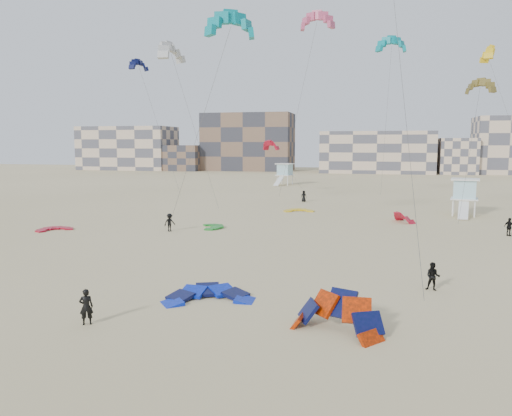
% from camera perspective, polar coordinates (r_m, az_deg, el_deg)
% --- Properties ---
extents(ground, '(320.00, 320.00, 0.00)m').
position_cam_1_polar(ground, '(25.04, -10.10, -12.21)').
color(ground, beige).
rests_on(ground, ground).
extents(kite_ground_blue, '(5.80, 5.94, 1.89)m').
position_cam_1_polar(kite_ground_blue, '(27.44, -5.45, -10.38)').
color(kite_ground_blue, '#0C25DD').
rests_on(kite_ground_blue, ground).
extents(kite_ground_orange, '(5.63, 5.57, 4.32)m').
position_cam_1_polar(kite_ground_orange, '(23.22, 9.06, -13.78)').
color(kite_ground_orange, '#FF2F00').
rests_on(kite_ground_orange, ground).
extents(kite_ground_red, '(4.42, 4.42, 0.58)m').
position_cam_1_polar(kite_ground_red, '(52.43, -22.04, -2.37)').
color(kite_ground_red, '#AF1633').
rests_on(kite_ground_red, ground).
extents(kite_ground_green, '(4.10, 3.99, 0.58)m').
position_cam_1_polar(kite_ground_green, '(50.24, -5.03, -2.26)').
color(kite_ground_green, '#208B2A').
rests_on(kite_ground_green, ground).
extents(kite_ground_red_far, '(3.94, 3.89, 2.96)m').
position_cam_1_polar(kite_ground_red_far, '(55.87, 16.52, -1.57)').
color(kite_ground_red_far, '#AF1633').
rests_on(kite_ground_red_far, ground).
extents(kite_ground_yellow, '(4.05, 4.19, 0.68)m').
position_cam_1_polar(kite_ground_yellow, '(62.40, 4.93, -0.39)').
color(kite_ground_yellow, yellow).
rests_on(kite_ground_yellow, ground).
extents(kitesurfer_main, '(0.74, 0.65, 1.70)m').
position_cam_1_polar(kitesurfer_main, '(24.79, -18.84, -10.63)').
color(kitesurfer_main, black).
rests_on(kitesurfer_main, ground).
extents(kitesurfer_b, '(0.91, 0.78, 1.63)m').
position_cam_1_polar(kitesurfer_b, '(30.46, 19.57, -7.39)').
color(kitesurfer_b, black).
rests_on(kitesurfer_b, ground).
extents(kitesurfer_c, '(1.21, 1.27, 1.73)m').
position_cam_1_polar(kitesurfer_c, '(48.57, -9.84, -1.64)').
color(kitesurfer_c, black).
rests_on(kitesurfer_c, ground).
extents(kitesurfer_d, '(0.98, 0.99, 1.68)m').
position_cam_1_polar(kitesurfer_d, '(50.92, 26.97, -1.95)').
color(kitesurfer_d, black).
rests_on(kitesurfer_d, ground).
extents(kitesurfer_e, '(0.88, 0.64, 1.65)m').
position_cam_1_polar(kitesurfer_e, '(72.69, 5.48, 1.35)').
color(kitesurfer_e, black).
rests_on(kitesurfer_e, ground).
extents(kite_fly_teal_a, '(8.42, 5.44, 18.31)m').
position_cam_1_polar(kite_fly_teal_a, '(44.08, -2.90, 19.97)').
color(kite_fly_teal_a, '#098B99').
rests_on(kite_fly_teal_a, ground).
extents(kite_fly_grey, '(7.69, 4.68, 18.97)m').
position_cam_1_polar(kite_fly_grey, '(59.22, -9.68, 17.00)').
color(kite_fly_grey, beige).
rests_on(kite_fly_grey, ground).
extents(kite_fly_pink, '(7.82, 7.33, 23.46)m').
position_cam_1_polar(kite_fly_pink, '(65.72, 6.98, 20.34)').
color(kite_fly_pink, '#F45D8F').
rests_on(kite_fly_pink, ground).
extents(kite_fly_olive, '(5.58, 14.10, 14.74)m').
position_cam_1_polar(kite_fly_olive, '(61.99, 24.24, 12.44)').
color(kite_fly_olive, brown).
rests_on(kite_fly_olive, ground).
extents(kite_fly_yellow, '(8.60, 4.16, 20.53)m').
position_cam_1_polar(kite_fly_yellow, '(75.61, 24.95, 15.56)').
color(kite_fly_yellow, yellow).
rests_on(kite_fly_yellow, ground).
extents(kite_fly_navy, '(8.83, 4.08, 19.91)m').
position_cam_1_polar(kite_fly_navy, '(77.73, -13.27, 15.52)').
color(kite_fly_navy, '#0E0E43').
rests_on(kite_fly_navy, ground).
extents(kite_fly_teal_b, '(5.37, 7.18, 23.44)m').
position_cam_1_polar(kite_fly_teal_b, '(80.55, 15.24, 17.47)').
color(kite_fly_teal_b, '#098B99').
rests_on(kite_fly_teal_b, ground).
extents(kite_fly_red, '(7.25, 4.44, 8.38)m').
position_cam_1_polar(kite_fly_red, '(82.19, 1.70, 7.07)').
color(kite_fly_red, '#AF1633').
rests_on(kite_fly_red, ground).
extents(lifeguard_tower_near, '(3.57, 6.22, 4.34)m').
position_cam_1_polar(lifeguard_tower_near, '(63.24, 22.72, 1.14)').
color(lifeguard_tower_near, white).
rests_on(lifeguard_tower_near, ground).
extents(lifeguard_tower_far, '(3.82, 6.43, 4.42)m').
position_cam_1_polar(lifeguard_tower_far, '(103.00, 3.31, 3.88)').
color(lifeguard_tower_far, white).
rests_on(lifeguard_tower_far, ground).
extents(condo_west_a, '(30.00, 15.00, 14.00)m').
position_cam_1_polar(condo_west_a, '(171.22, -14.41, 6.63)').
color(condo_west_a, beige).
rests_on(condo_west_a, ground).
extents(condo_west_b, '(28.00, 14.00, 18.00)m').
position_cam_1_polar(condo_west_b, '(160.56, -0.89, 7.54)').
color(condo_west_b, brown).
rests_on(condo_west_b, ground).
extents(condo_mid, '(32.00, 16.00, 12.00)m').
position_cam_1_polar(condo_mid, '(151.63, 13.63, 6.22)').
color(condo_mid, beige).
rests_on(condo_mid, ground).
extents(condo_fill_left, '(12.00, 10.00, 8.00)m').
position_cam_1_polar(condo_fill_left, '(161.08, -8.36, 5.68)').
color(condo_fill_left, brown).
rests_on(condo_fill_left, ground).
extents(condo_fill_right, '(10.00, 10.00, 10.00)m').
position_cam_1_polar(condo_fill_right, '(151.32, 22.01, 5.51)').
color(condo_fill_right, beige).
rests_on(condo_fill_right, ground).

